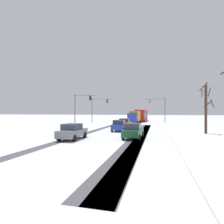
{
  "coord_description": "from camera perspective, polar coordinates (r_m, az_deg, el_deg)",
  "views": [
    {
      "loc": [
        7.02,
        -6.53,
        2.85
      ],
      "look_at": [
        0.0,
        21.89,
        2.8
      ],
      "focal_mm": 28.89,
      "sensor_mm": 36.0,
      "label": 1
    }
  ],
  "objects": [
    {
      "name": "traffic_signal_far_left",
      "position": [
        46.17,
        -4.49,
        2.05
      ],
      "size": [
        5.95,
        0.38,
        6.5
      ],
      "color": "#56565B",
      "rests_on": "ground"
    },
    {
      "name": "traffic_signal_near_left",
      "position": [
        36.93,
        -9.88,
        2.43
      ],
      "size": [
        4.92,
        0.39,
        6.5
      ],
      "color": "#56565B",
      "rests_on": "ground"
    },
    {
      "name": "car_dark_green_third",
      "position": [
        19.37,
        6.72,
        -5.93
      ],
      "size": [
        1.98,
        4.17,
        1.62
      ],
      "color": "#194C2D",
      "rests_on": "ground"
    },
    {
      "name": "car_blue_second",
      "position": [
        26.51,
        2.32,
        -4.3
      ],
      "size": [
        1.9,
        4.14,
        1.62
      ],
      "color": "#233899",
      "rests_on": "ground"
    },
    {
      "name": "car_red_lead",
      "position": [
        32.67,
        3.94,
        -3.47
      ],
      "size": [
        1.87,
        4.12,
        1.62
      ],
      "color": "red",
      "rests_on": "ground"
    },
    {
      "name": "wheel_track_right_lane",
      "position": [
        24.09,
        -8.19,
        -6.69
      ],
      "size": [
        1.12,
        34.4,
        0.01
      ],
      "primitive_type": "cube",
      "color": "#4C4C51",
      "rests_on": "ground"
    },
    {
      "name": "sidewalk_kerb_right",
      "position": [
        21.09,
        23.56,
        -7.51
      ],
      "size": [
        4.0,
        34.4,
        0.12
      ],
      "primitive_type": "cube",
      "color": "white",
      "rests_on": "ground"
    },
    {
      "name": "bare_tree_sidewalk_mid",
      "position": [
        26.42,
        27.62,
        1.37
      ],
      "size": [
        1.85,
        1.92,
        6.78
      ],
      "color": "#423023",
      "rests_on": "ground"
    },
    {
      "name": "traffic_signal_far_right",
      "position": [
        47.81,
        14.65,
        1.94
      ],
      "size": [
        5.49,
        0.4,
        6.5
      ],
      "color": "#56565B",
      "rests_on": "ground"
    },
    {
      "name": "car_grey_fourth",
      "position": [
        19.01,
        -12.42,
        -6.05
      ],
      "size": [
        1.85,
        4.11,
        1.62
      ],
      "color": "slate",
      "rests_on": "ground"
    },
    {
      "name": "box_truck_delivery",
      "position": [
        45.46,
        7.13,
        -1.43
      ],
      "size": [
        2.55,
        7.49,
        3.02
      ],
      "color": "#233899",
      "rests_on": "ground"
    },
    {
      "name": "wheel_track_center",
      "position": [
        22.47,
        7.86,
        -7.18
      ],
      "size": [
        1.04,
        34.4,
        0.01
      ],
      "primitive_type": "cube",
      "color": "#4C4C51",
      "rests_on": "ground"
    },
    {
      "name": "wheel_track_left_lane",
      "position": [
        22.42,
        9.45,
        -7.2
      ],
      "size": [
        1.12,
        34.4,
        0.01
      ],
      "primitive_type": "cube",
      "color": "#4C4C51",
      "rests_on": "ground"
    },
    {
      "name": "bus_oncoming",
      "position": [
        54.03,
        9.35,
        -0.81
      ],
      "size": [
        2.99,
        11.09,
        3.38
      ],
      "color": "#B21E1E",
      "rests_on": "ground"
    },
    {
      "name": "wheel_track_oncoming",
      "position": [
        22.41,
        9.62,
        -7.2
      ],
      "size": [
        1.09,
        34.4,
        0.01
      ],
      "primitive_type": "cube",
      "color": "#4C4C51",
      "rests_on": "ground"
    }
  ]
}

